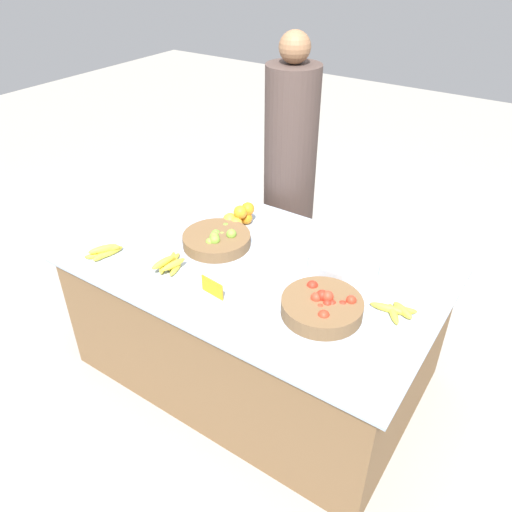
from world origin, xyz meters
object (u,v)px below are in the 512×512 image
object	(u,v)px
price_sign	(212,287)
vendor_person	(289,181)
lime_bowl	(217,240)
metal_bowl	(344,260)
tomato_basket	(322,306)

from	to	relation	value
price_sign	vendor_person	world-z (taller)	vendor_person
lime_bowl	price_sign	distance (m)	0.41
metal_bowl	price_sign	bearing A→B (deg)	-126.00
lime_bowl	vendor_person	distance (m)	0.77
lime_bowl	vendor_person	world-z (taller)	vendor_person
lime_bowl	vendor_person	xyz separation A→B (m)	(-0.03, 0.76, 0.02)
price_sign	vendor_person	xyz separation A→B (m)	(-0.27, 1.10, 0.01)
metal_bowl	vendor_person	xyz separation A→B (m)	(-0.65, 0.58, 0.02)
tomato_basket	price_sign	size ratio (longest dim) A/B	2.75
vendor_person	metal_bowl	bearing A→B (deg)	-41.58
tomato_basket	vendor_person	size ratio (longest dim) A/B	0.21
price_sign	lime_bowl	bearing A→B (deg)	131.82
metal_bowl	price_sign	xyz separation A→B (m)	(-0.38, -0.53, 0.00)
lime_bowl	metal_bowl	size ratio (longest dim) A/B	0.99
lime_bowl	price_sign	world-z (taller)	lime_bowl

